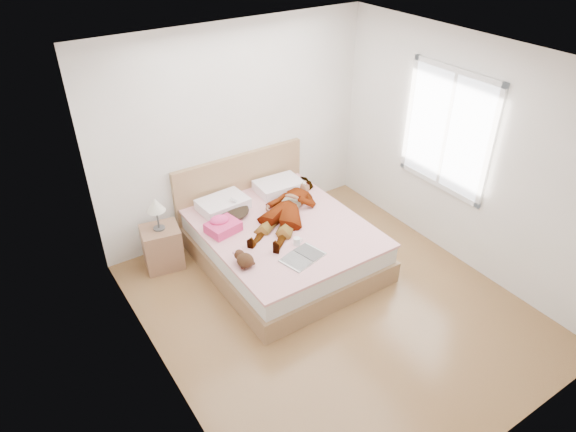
% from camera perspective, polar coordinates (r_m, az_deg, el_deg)
% --- Properties ---
extents(ground, '(4.00, 4.00, 0.00)m').
position_cam_1_polar(ground, '(5.62, 4.86, -9.97)').
color(ground, '#53311A').
rests_on(ground, ground).
extents(woman, '(1.62, 1.45, 0.22)m').
position_cam_1_polar(woman, '(6.06, -0.09, 1.09)').
color(woman, white).
rests_on(woman, bed).
extents(hair, '(0.57, 0.66, 0.09)m').
position_cam_1_polar(hair, '(6.19, -6.81, 0.87)').
color(hair, black).
rests_on(hair, bed).
extents(phone, '(0.08, 0.09, 0.05)m').
position_cam_1_polar(phone, '(6.11, -6.08, 1.78)').
color(phone, silver).
rests_on(phone, bed).
extents(room_shell, '(4.00, 4.00, 4.00)m').
position_cam_1_polar(room_shell, '(6.08, 17.28, 9.04)').
color(room_shell, white).
rests_on(room_shell, ground).
extents(bed, '(1.80, 2.08, 1.00)m').
position_cam_1_polar(bed, '(6.10, -0.96, -2.56)').
color(bed, brown).
rests_on(bed, ground).
extents(towel, '(0.40, 0.34, 0.19)m').
position_cam_1_polar(towel, '(5.82, -7.32, -1.05)').
color(towel, '#EF4073').
rests_on(towel, bed).
extents(magazine, '(0.50, 0.39, 0.03)m').
position_cam_1_polar(magazine, '(5.41, 1.66, -4.58)').
color(magazine, white).
rests_on(magazine, bed).
extents(coffee_mug, '(0.11, 0.09, 0.09)m').
position_cam_1_polar(coffee_mug, '(5.58, 1.01, -2.82)').
color(coffee_mug, white).
rests_on(coffee_mug, bed).
extents(plush_toy, '(0.19, 0.27, 0.15)m').
position_cam_1_polar(plush_toy, '(5.29, -4.90, -4.82)').
color(plush_toy, black).
rests_on(plush_toy, bed).
extents(nightstand, '(0.49, 0.45, 0.92)m').
position_cam_1_polar(nightstand, '(6.14, -13.84, -3.06)').
color(nightstand, brown).
rests_on(nightstand, ground).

